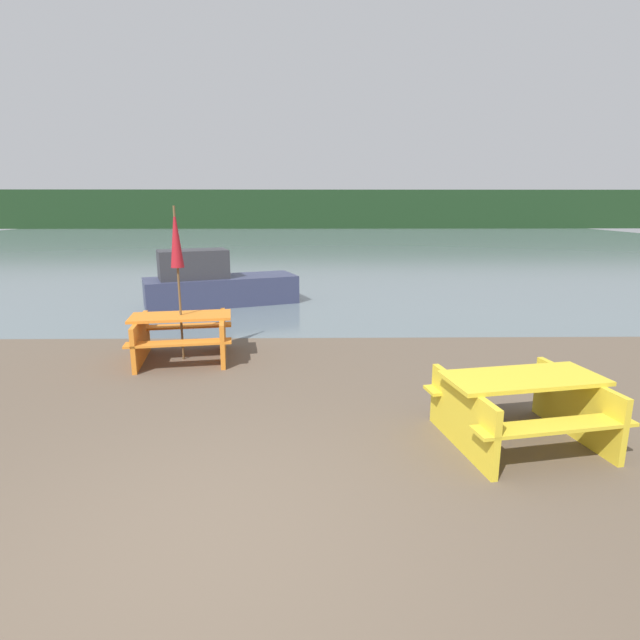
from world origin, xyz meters
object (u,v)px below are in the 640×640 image
(picnic_table_orange, at_px, (182,333))
(boat, at_px, (215,284))
(umbrella_crimson, at_px, (176,240))
(picnic_table_yellow, at_px, (521,403))

(picnic_table_orange, distance_m, boat, 4.61)
(umbrella_crimson, xyz_separation_m, boat, (-0.33, 4.60, -1.42))
(umbrella_crimson, distance_m, boat, 4.82)
(picnic_table_yellow, xyz_separation_m, picnic_table_orange, (-4.33, 3.00, -0.00))
(picnic_table_orange, relative_size, boat, 0.45)
(picnic_table_yellow, relative_size, boat, 0.47)
(picnic_table_orange, height_order, boat, boat)
(picnic_table_yellow, relative_size, umbrella_crimson, 0.75)
(picnic_table_yellow, distance_m, picnic_table_orange, 5.26)
(boat, bearing_deg, umbrella_crimson, -107.06)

